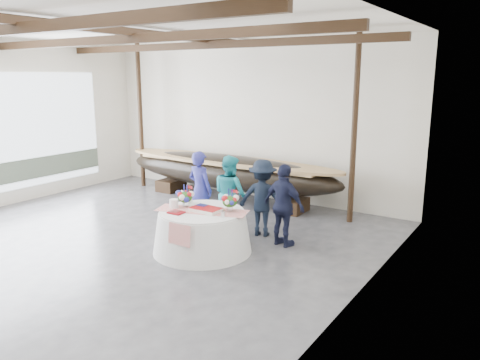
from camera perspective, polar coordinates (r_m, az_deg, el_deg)
The scene contains 12 objects.
floor at distance 9.83m, azimuth -18.14°, elevation -8.99°, with size 10.00×12.00×0.01m, color #3D3D42.
wall_back at distance 13.75m, azimuth 1.13°, elevation 7.33°, with size 10.00×0.02×4.50m, color silver.
wall_right at distance 6.17m, azimuth 10.80°, elevation 0.56°, with size 0.02×12.00×4.50m, color silver.
ceiling at distance 9.24m, azimuth -20.13°, elevation 18.00°, with size 10.00×12.00×0.01m, color white.
pavilion_structure at distance 9.74m, azimuth -15.72°, elevation 15.03°, with size 9.80×11.76×4.50m.
longboat_display at distance 13.31m, azimuth -1.63°, elevation 1.05°, with size 7.08×1.42×1.33m.
banquet_table at distance 9.58m, azimuth -4.63°, elevation -6.22°, with size 2.01×2.01×0.86m.
tabletop_items at distance 9.52m, azimuth -4.49°, elevation -2.70°, with size 1.94×1.09×0.40m.
guest_woman_blue at distance 10.96m, azimuth -4.88°, elevation -1.17°, with size 0.67×0.44×1.82m, color navy.
guest_woman_teal at distance 10.70m, azimuth -1.20°, elevation -1.64°, with size 0.86×0.67×1.76m, color teal.
guest_man_left at distance 10.40m, azimuth 2.76°, elevation -2.19°, with size 1.11×0.64×1.72m, color black.
guest_man_right at distance 9.77m, azimuth 5.39°, elevation -3.12°, with size 1.03×0.43×1.75m, color black.
Camera 1 is at (7.29, -5.59, 3.52)m, focal length 35.00 mm.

